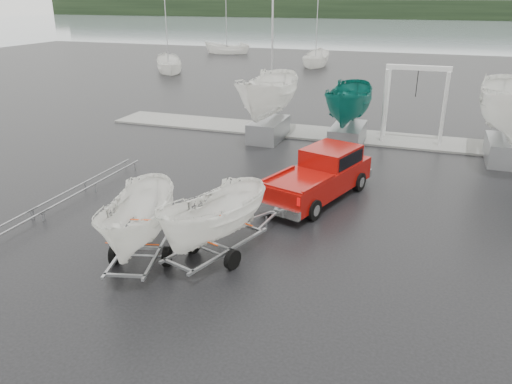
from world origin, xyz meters
name	(u,v)px	position (x,y,z in m)	size (l,w,h in m)	color
ground_plane	(295,233)	(0.00, 0.00, 0.00)	(120.00, 120.00, 0.00)	black
lake	(421,34)	(0.00, 100.00, -0.01)	(300.00, 300.00, 0.00)	gray
dock	(356,137)	(0.00, 13.00, 0.05)	(30.00, 3.00, 0.12)	gray
treeline	(431,10)	(0.00, 170.00, 3.00)	(300.00, 8.00, 6.00)	black
far_hill	(432,3)	(0.00, 178.00, 5.00)	(300.00, 6.00, 10.00)	#4C5651
pickup_truck	(322,173)	(0.07, 3.58, 0.98)	(3.54, 5.97, 1.88)	maroon
trailer_hitched	(214,177)	(-1.84, -2.44, 2.65)	(2.21, 3.79, 4.88)	#94979C
trailer_parked	(135,176)	(-3.86, -3.36, 2.75)	(2.12, 3.78, 5.07)	#94979C
boat_hoist	(416,93)	(2.98, 13.00, 2.67)	(3.30, 2.18, 4.12)	silver
keelboat_0	(269,65)	(-4.55, 11.00, 4.06)	(2.55, 3.20, 10.72)	#94979C
keelboat_1	(351,81)	(-0.19, 11.20, 3.44)	(2.19, 3.20, 6.92)	#94979C
mast_rack_0	(90,183)	(-9.00, 1.00, 0.35)	(0.56, 6.50, 0.06)	#94979C
moored_boat_0	(169,72)	(-22.54, 32.44, 0.00)	(3.51, 3.52, 11.33)	white
moored_boat_1	(315,66)	(-9.17, 42.30, 0.00)	(2.69, 2.76, 11.47)	white
moored_boat_4	(227,54)	(-23.61, 50.84, 0.01)	(2.76, 2.70, 11.16)	white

